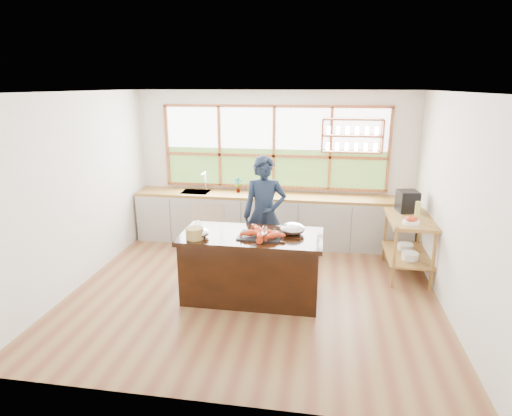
% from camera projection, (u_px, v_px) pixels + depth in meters
% --- Properties ---
extents(ground_plane, '(5.00, 5.00, 0.00)m').
position_uv_depth(ground_plane, '(254.00, 290.00, 6.02)').
color(ground_plane, olive).
extents(room_shell, '(5.02, 4.52, 2.71)m').
position_uv_depth(room_shell, '(261.00, 161.00, 6.02)').
color(room_shell, silver).
rests_on(room_shell, ground_plane).
extents(back_counter, '(4.90, 0.63, 0.90)m').
position_uv_depth(back_counter, '(270.00, 218.00, 7.74)').
color(back_counter, '#AEABA5').
rests_on(back_counter, ground_plane).
extents(right_shelf_unit, '(0.62, 1.10, 0.90)m').
position_uv_depth(right_shelf_unit, '(408.00, 237.00, 6.36)').
color(right_shelf_unit, '#A87E36').
rests_on(right_shelf_unit, ground_plane).
extents(island, '(1.85, 0.90, 0.90)m').
position_uv_depth(island, '(251.00, 266.00, 5.70)').
color(island, black).
rests_on(island, ground_plane).
extents(cook, '(0.72, 0.53, 1.79)m').
position_uv_depth(cook, '(264.00, 215.00, 6.43)').
color(cook, '#152034').
rests_on(cook, ground_plane).
extents(potted_plant, '(0.15, 0.10, 0.28)m').
position_uv_depth(potted_plant, '(238.00, 185.00, 7.72)').
color(potted_plant, slate).
rests_on(potted_plant, back_counter).
extents(cutting_board, '(0.41, 0.32, 0.01)m').
position_uv_depth(cutting_board, '(260.00, 194.00, 7.64)').
color(cutting_board, '#78CD4D').
rests_on(cutting_board, back_counter).
extents(espresso_machine, '(0.34, 0.35, 0.33)m').
position_uv_depth(espresso_machine, '(407.00, 201.00, 6.56)').
color(espresso_machine, black).
rests_on(espresso_machine, right_shelf_unit).
extents(wine_bottle, '(0.09, 0.09, 0.29)m').
position_uv_depth(wine_bottle, '(417.00, 212.00, 6.07)').
color(wine_bottle, '#B2B350').
rests_on(wine_bottle, right_shelf_unit).
extents(fruit_bowl, '(0.23, 0.23, 0.11)m').
position_uv_depth(fruit_bowl, '(411.00, 221.00, 5.99)').
color(fruit_bowl, white).
rests_on(fruit_bowl, right_shelf_unit).
extents(slate_board, '(0.57, 0.42, 0.02)m').
position_uv_depth(slate_board, '(260.00, 236.00, 5.50)').
color(slate_board, black).
rests_on(slate_board, island).
extents(lobster_pile, '(0.52, 0.48, 0.08)m').
position_uv_depth(lobster_pile, '(262.00, 233.00, 5.46)').
color(lobster_pile, red).
rests_on(lobster_pile, slate_board).
extents(mixing_bowl_left, '(0.27, 0.27, 0.13)m').
position_uv_depth(mixing_bowl_left, '(198.00, 233.00, 5.48)').
color(mixing_bowl_left, silver).
rests_on(mixing_bowl_left, island).
extents(mixing_bowl_right, '(0.32, 0.32, 0.16)m').
position_uv_depth(mixing_bowl_right, '(293.00, 229.00, 5.59)').
color(mixing_bowl_right, silver).
rests_on(mixing_bowl_right, island).
extents(wine_glass, '(0.08, 0.08, 0.22)m').
position_uv_depth(wine_glass, '(264.00, 231.00, 5.23)').
color(wine_glass, white).
rests_on(wine_glass, island).
extents(wicker_basket, '(0.23, 0.23, 0.14)m').
position_uv_depth(wicker_basket, '(195.00, 233.00, 5.41)').
color(wicker_basket, tan).
rests_on(wicker_basket, island).
extents(parchment_roll, '(0.14, 0.31, 0.08)m').
position_uv_depth(parchment_roll, '(197.00, 226.00, 5.78)').
color(parchment_roll, silver).
rests_on(parchment_roll, island).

